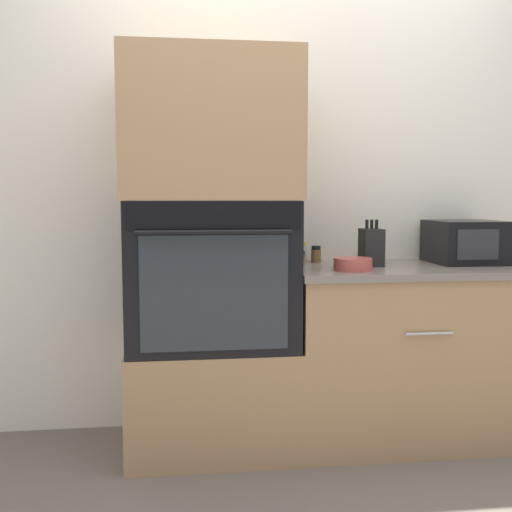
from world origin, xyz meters
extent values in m
plane|color=#6B6056|center=(0.00, 0.00, 0.00)|extent=(12.00, 12.00, 0.00)
cube|color=silver|center=(0.00, 0.63, 1.25)|extent=(8.00, 0.05, 2.50)
cube|color=#A87F56|center=(-0.39, 0.30, 0.25)|extent=(0.79, 0.60, 0.51)
cube|color=black|center=(-0.39, 0.30, 0.85)|extent=(0.76, 0.59, 0.68)
cube|color=black|center=(-0.39, 0.00, 1.13)|extent=(0.73, 0.01, 0.11)
cube|color=orange|center=(-0.39, 0.00, 1.13)|extent=(0.09, 0.00, 0.03)
cube|color=#282D33|center=(-0.39, 0.00, 0.80)|extent=(0.63, 0.01, 0.50)
cylinder|color=black|center=(-0.39, -0.03, 1.05)|extent=(0.65, 0.02, 0.02)
cube|color=#A87F56|center=(-0.39, 0.30, 1.51)|extent=(0.79, 0.60, 0.65)
cube|color=#A87F56|center=(0.56, 0.30, 0.41)|extent=(1.11, 0.60, 0.83)
cube|color=slate|center=(0.56, 0.30, 0.85)|extent=(1.13, 0.63, 0.03)
cylinder|color=#B7B7BC|center=(0.56, -0.01, 0.60)|extent=(0.22, 0.01, 0.01)
cube|color=black|center=(0.91, 0.39, 0.97)|extent=(0.34, 0.35, 0.22)
cube|color=#28282B|center=(0.89, 0.21, 0.97)|extent=(0.21, 0.01, 0.15)
cube|color=black|center=(0.39, 0.32, 0.96)|extent=(0.10, 0.13, 0.18)
cylinder|color=black|center=(0.37, 0.32, 1.07)|extent=(0.02, 0.02, 0.04)
cylinder|color=black|center=(0.39, 0.32, 1.07)|extent=(0.02, 0.02, 0.04)
cylinder|color=black|center=(0.42, 0.32, 1.07)|extent=(0.02, 0.02, 0.04)
cylinder|color=#B24C42|center=(0.25, 0.16, 0.89)|extent=(0.18, 0.18, 0.06)
cylinder|color=brown|center=(0.06, 0.41, 0.89)|extent=(0.04, 0.04, 0.05)
cylinder|color=black|center=(0.06, 0.41, 0.92)|extent=(0.04, 0.04, 0.01)
cylinder|color=silver|center=(0.10, 0.54, 0.91)|extent=(0.04, 0.04, 0.08)
cylinder|color=gold|center=(0.10, 0.54, 0.96)|extent=(0.03, 0.03, 0.02)
cylinder|color=silver|center=(0.44, 0.54, 0.90)|extent=(0.04, 0.04, 0.06)
cylinder|color=#B7B7BC|center=(0.44, 0.54, 0.94)|extent=(0.04, 0.04, 0.02)
cylinder|color=brown|center=(0.16, 0.50, 0.90)|extent=(0.05, 0.05, 0.07)
cylinder|color=black|center=(0.16, 0.50, 0.94)|extent=(0.05, 0.05, 0.02)
camera|label=1|loc=(-0.53, -2.50, 1.20)|focal=42.00mm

